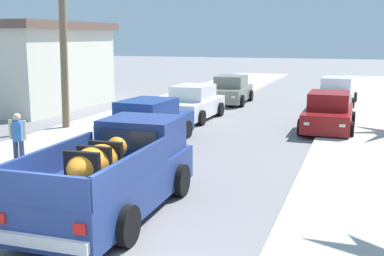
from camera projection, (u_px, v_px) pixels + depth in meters
sidewalk_left at (122, 127)px, 19.96m from camera, size 4.95×60.00×0.12m
curb_left at (146, 129)px, 19.62m from camera, size 0.16×60.00×0.10m
curb_right at (356, 142)px, 17.07m from camera, size 0.16×60.00×0.10m
pickup_truck at (116, 174)px, 10.38m from camera, size 2.29×5.25×1.80m
car_left_near at (231, 90)px, 27.39m from camera, size 2.13×4.31×1.54m
car_right_near at (148, 123)px, 17.09m from camera, size 2.21×4.34×1.54m
car_left_mid at (193, 103)px, 22.06m from camera, size 2.13×4.31×1.54m
car_right_mid at (328, 113)px, 19.31m from camera, size 2.03×4.26×1.54m
car_left_far at (337, 93)px, 26.37m from camera, size 2.13×4.30×1.54m
roadside_house at (7, 64)px, 26.06m from camera, size 9.08×8.31×4.43m
pedestrian at (18, 137)px, 13.69m from camera, size 0.57×0.44×1.59m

